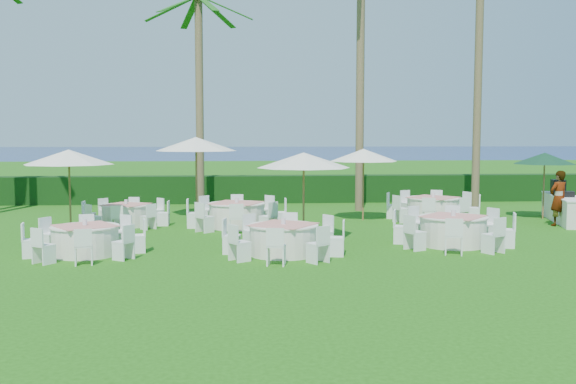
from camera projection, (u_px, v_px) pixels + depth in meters
name	position (u px, v px, depth m)	size (l,w,h in m)	color
ground	(293.00, 250.00, 16.66)	(120.00, 120.00, 0.00)	#1C500D
hedge	(270.00, 189.00, 28.53)	(34.00, 1.00, 1.20)	black
ocean	(245.00, 152.00, 117.96)	(260.00, 260.00, 0.00)	#071D4F
banquet_table_a	(85.00, 239.00, 15.92)	(2.94, 2.94, 0.90)	silver
banquet_table_b	(283.00, 239.00, 15.95)	(3.05, 3.05, 0.93)	silver
banquet_table_c	(453.00, 230.00, 17.31)	(3.15, 3.15, 0.96)	silver
banquet_table_d	(126.00, 214.00, 21.11)	(2.82, 2.82, 0.87)	silver
banquet_table_e	(237.00, 214.00, 20.72)	(3.20, 3.20, 0.97)	silver
banquet_table_f	(433.00, 208.00, 22.56)	(3.13, 3.13, 0.97)	silver
umbrella_a	(69.00, 157.00, 18.94)	(2.65, 2.65, 2.55)	brown
umbrella_b	(304.00, 160.00, 17.95)	(2.63, 2.63, 2.49)	brown
umbrella_c	(196.00, 144.00, 23.25)	(2.92, 2.92, 2.92)	brown
umbrella_d	(364.00, 155.00, 22.35)	(2.39, 2.39, 2.51)	brown
umbrella_green	(545.00, 158.00, 22.74)	(2.22, 2.22, 2.37)	brown
buffet_table	(565.00, 208.00, 22.05)	(1.80, 3.97, 1.38)	silver
staff_person	(558.00, 198.00, 21.02)	(0.67, 0.44, 1.83)	gray
palm_b	(199.00, 92.00, 26.04)	(4.38, 4.22, 8.58)	brown
palm_c	(360.00, 62.00, 24.94)	(4.36, 4.27, 10.70)	brown
palm_e	(479.00, 61.00, 25.75)	(4.39, 4.18, 10.93)	brown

